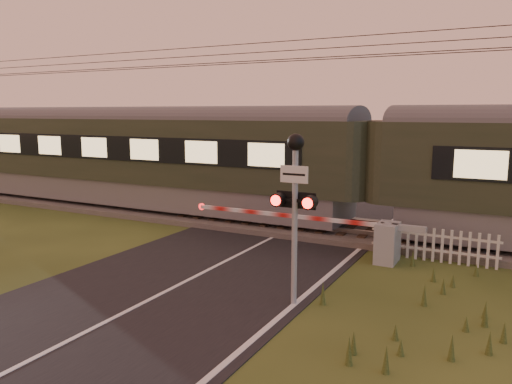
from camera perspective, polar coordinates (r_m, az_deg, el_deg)
The scene contains 8 objects.
ground at distance 11.48m, azimuth -8.87°, elevation -10.57°, with size 160.00×160.00×0.00m, color #2D3B16.
road at distance 11.29m, azimuth -9.51°, elevation -10.87°, with size 6.00×140.00×0.03m.
track_bed at distance 16.91m, azimuth 4.36°, elevation -3.81°, with size 140.00×3.40×0.39m.
overhead_wires at distance 16.58m, azimuth 4.60°, elevation 15.61°, with size 120.00×0.62×0.62m.
train at distance 15.71m, azimuth 13.40°, elevation 2.67°, with size 40.00×2.76×3.72m.
boom_gate at distance 13.39m, azimuth 13.37°, elevation -5.22°, with size 6.76×0.80×1.07m.
crossing_signal at distance 9.75m, azimuth 4.48°, elevation 0.36°, with size 0.88×0.36×3.44m.
picket_fence at distance 13.79m, azimuth 19.62°, elevation -5.70°, with size 3.23×0.07×0.88m.
Camera 1 is at (6.50, -8.64, 3.86)m, focal length 35.00 mm.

